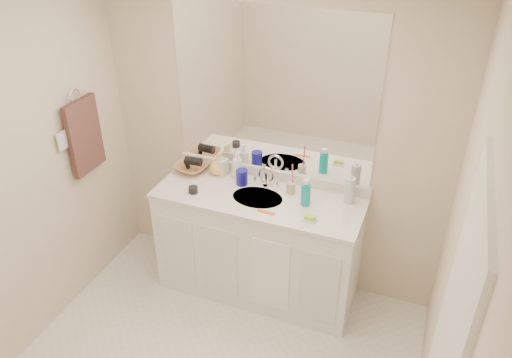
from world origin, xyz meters
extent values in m
cube|color=white|center=(0.00, 0.00, 2.40)|extent=(2.60, 2.60, 0.02)
cube|color=beige|center=(0.00, 1.30, 1.20)|extent=(2.60, 0.02, 2.40)
cube|color=beige|center=(1.30, 0.00, 1.20)|extent=(0.02, 2.60, 2.40)
cube|color=white|center=(0.00, 1.02, 0.42)|extent=(1.50, 0.55, 0.85)
cube|color=silver|center=(0.00, 1.02, 0.86)|extent=(1.52, 0.57, 0.03)
cube|color=silver|center=(0.00, 1.29, 0.92)|extent=(1.52, 0.03, 0.08)
cylinder|color=beige|center=(0.00, 1.00, 0.87)|extent=(0.37, 0.37, 0.02)
cylinder|color=silver|center=(0.00, 1.18, 0.94)|extent=(0.02, 0.02, 0.11)
cube|color=white|center=(0.00, 1.29, 1.56)|extent=(1.48, 0.01, 1.20)
cylinder|color=navy|center=(-0.18, 1.13, 0.94)|extent=(0.11, 0.11, 0.12)
cylinder|color=tan|center=(0.20, 1.15, 0.92)|extent=(0.07, 0.07, 0.08)
cylinder|color=#DC3A78|center=(0.21, 1.15, 1.03)|extent=(0.01, 0.04, 0.19)
cylinder|color=#0C9A9B|center=(0.34, 1.04, 0.96)|extent=(0.09, 0.09, 0.16)
cylinder|color=silver|center=(0.62, 1.19, 0.98)|extent=(0.10, 0.10, 0.19)
cube|color=silver|center=(0.43, 0.87, 0.89)|extent=(0.10, 0.09, 0.01)
cube|color=#ACD634|center=(0.43, 0.87, 0.90)|extent=(0.07, 0.05, 0.02)
cube|color=orange|center=(0.12, 0.85, 0.88)|extent=(0.13, 0.03, 0.01)
cylinder|color=black|center=(-0.46, 0.89, 0.90)|extent=(0.07, 0.07, 0.05)
imported|color=white|center=(-0.25, 1.22, 0.98)|extent=(0.09, 0.09, 0.21)
imported|color=beige|center=(-0.38, 1.21, 0.98)|extent=(0.10, 0.10, 0.20)
imported|color=#F9C461|center=(-0.41, 1.21, 0.96)|extent=(0.15, 0.15, 0.16)
imported|color=#A86E44|center=(-0.62, 1.17, 0.91)|extent=(0.28, 0.28, 0.06)
cylinder|color=black|center=(-0.60, 1.17, 0.97)|extent=(0.14, 0.08, 0.07)
torus|color=silver|center=(-1.27, 0.77, 1.55)|extent=(0.01, 0.11, 0.11)
cube|color=black|center=(-1.25, 0.77, 1.25)|extent=(0.04, 0.32, 0.55)
cube|color=silver|center=(-1.27, 0.57, 1.30)|extent=(0.01, 0.08, 0.13)
camera|label=1|loc=(1.08, -1.79, 2.83)|focal=35.00mm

